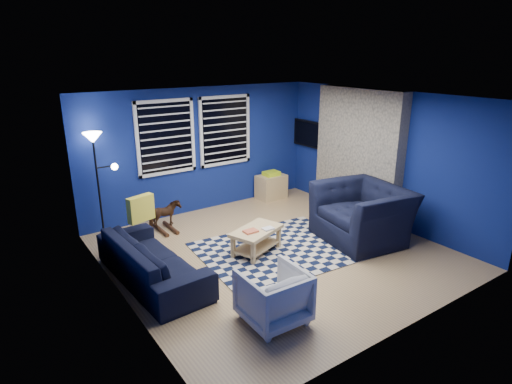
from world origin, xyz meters
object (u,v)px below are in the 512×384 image
Objects in this scene: sofa at (152,260)px; armchair_big at (362,214)px; tv at (310,134)px; rocking_horse at (165,215)px; armchair_bent at (273,296)px; floor_lamp at (96,152)px; cabinet at (271,186)px; coffee_table at (256,236)px.

sofa is 1.48× the size of armchair_big.
tv is 1.72× the size of rocking_horse.
floor_lamp is at bearing -74.00° from armchair_bent.
armchair_big reaches higher than cabinet.
armchair_bent is at bearing -75.70° from floor_lamp.
floor_lamp reaches higher than armchair_bent.
rocking_horse is at bearing -175.22° from cabinet.
cabinet is at bearing 163.81° from tv.
armchair_big is 2.25× the size of cabinet.
armchair_big reaches higher than armchair_bent.
armchair_big is 1.91m from coffee_table.
coffee_table is 0.53× the size of floor_lamp.
coffee_table is (0.90, 1.65, -0.04)m from armchair_bent.
coffee_table is at bearing -116.90° from armchair_bent.
armchair_bent is at bearing -60.38° from armchair_big.
armchair_bent reaches higher than sofa.
sofa is at bearing 146.51° from rocking_horse.
cabinet is 3.90m from floor_lamp.
tv is 0.53× the size of floor_lamp.
floor_lamp is at bearing 176.90° from tv.
floor_lamp reaches higher than rocking_horse.
tv is 3.45m from coffee_table.
armchair_big reaches higher than rocking_horse.
floor_lamp reaches higher than tv.
cabinet is (1.85, 2.09, -0.03)m from coffee_table.
tv reaches higher than rocking_horse.
coffee_table is (0.86, -1.70, -0.01)m from rocking_horse.
cabinet reaches higher than coffee_table.
cabinet is (0.04, 2.68, -0.20)m from armchair_big.
cabinet is (3.57, 1.95, -0.04)m from sofa.
armchair_bent is 4.03m from floor_lamp.
rocking_horse is 1.61m from floor_lamp.
cabinet is at bearing -64.54° from sofa.
armchair_bent is at bearing -129.64° from cabinet.
armchair_big is at bearing -110.27° from tv.
armchair_big is 0.79× the size of floor_lamp.
cabinet is at bearing -86.58° from rocking_horse.
floor_lamp is (-4.56, 0.25, 0.13)m from tv.
rocking_horse is 1.91m from coffee_table.
armchair_bent is at bearing -158.36° from sofa.
cabinet is at bearing 0.05° from floor_lamp.
sofa reaches higher than coffee_table.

